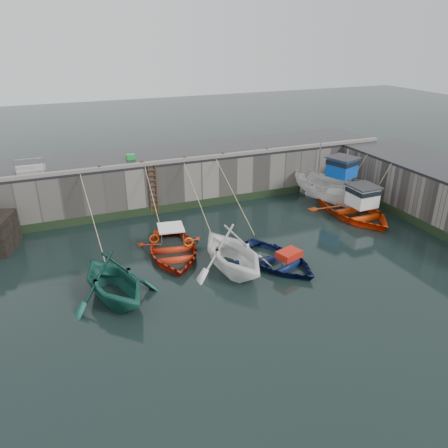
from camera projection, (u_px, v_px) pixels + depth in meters
name	position (u px, v px, depth m)	size (l,w,h in m)	color
ground	(251.00, 285.00, 19.95)	(120.00, 120.00, 0.00)	black
quay_back	(173.00, 176.00, 29.90)	(30.00, 5.00, 3.00)	slate
road_back	(172.00, 154.00, 29.25)	(30.00, 5.00, 0.16)	black
kerb_back	(182.00, 160.00, 27.19)	(30.00, 0.30, 0.20)	slate
algae_back	(185.00, 206.00, 28.26)	(30.00, 0.08, 0.50)	black
algae_right	(413.00, 221.00, 26.08)	(0.08, 15.00, 0.50)	black
ladder	(153.00, 190.00, 26.99)	(0.51, 0.08, 3.20)	#3F1E0F
boat_near_white	(115.00, 298.00, 19.00)	(4.04, 4.68, 2.46)	#175345
boat_near_white_rope	(98.00, 245.00, 23.73)	(0.04, 6.73, 3.10)	tan
boat_near_blue	(173.00, 255.00, 22.65)	(3.68, 5.15, 1.07)	red
boat_near_blue_rope	(154.00, 225.00, 26.16)	(0.04, 4.21, 3.10)	tan
boat_near_blacktrim	(232.00, 269.00, 21.28)	(4.25, 4.92, 2.59)	white
boat_near_blacktrim_rope	(196.00, 227.00, 25.86)	(0.04, 6.39, 3.10)	tan
boat_near_navy	(276.00, 264.00, 21.78)	(3.41, 4.78, 0.99)	#0A1642
boat_near_navy_rope	(232.00, 222.00, 26.50)	(0.04, 6.69, 3.10)	tan
boat_far_white	(332.00, 189.00, 29.07)	(4.14, 6.45, 5.33)	white
boat_far_orange	(354.00, 210.00, 27.23)	(4.41, 6.09, 4.25)	#FF460D
fish_crate	(131.00, 157.00, 27.62)	(0.55, 0.37, 0.34)	green
railing	(31.00, 169.00, 25.06)	(1.60, 1.05, 1.00)	#A5A8AD
bollard_a	(100.00, 168.00, 25.54)	(0.18, 0.18, 0.28)	#3F1E0F
bollard_b	(142.00, 163.00, 26.40)	(0.18, 0.18, 0.28)	#3F1E0F
bollard_c	(185.00, 159.00, 27.33)	(0.18, 0.18, 0.28)	#3F1E0F
bollard_d	(223.00, 154.00, 28.23)	(0.18, 0.18, 0.28)	#3F1E0F
bollard_e	(267.00, 150.00, 29.33)	(0.18, 0.18, 0.28)	#3F1E0F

